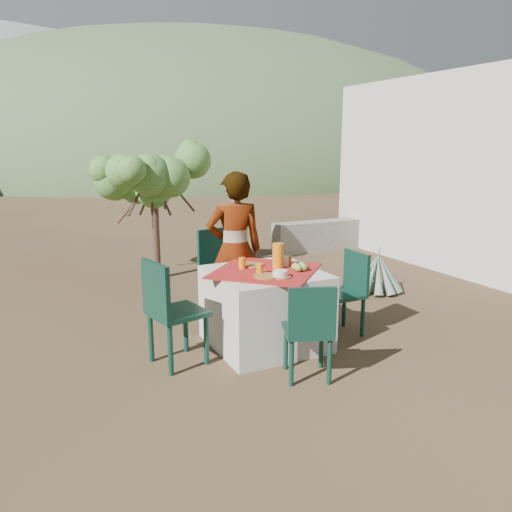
# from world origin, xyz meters

# --- Properties ---
(ground) EXTENTS (160.00, 160.00, 0.00)m
(ground) POSITION_xyz_m (0.00, 0.00, 0.00)
(ground) COLOR #382519
(ground) RESTS_ON ground
(table) EXTENTS (1.30, 1.30, 0.76)m
(table) POSITION_xyz_m (0.27, -0.15, 0.38)
(table) COLOR beige
(table) RESTS_ON ground
(chair_far) EXTENTS (0.54, 0.54, 0.99)m
(chair_far) POSITION_xyz_m (0.25, 0.94, 0.55)
(chair_far) COLOR black
(chair_far) RESTS_ON ground
(chair_near) EXTENTS (0.51, 0.51, 0.85)m
(chair_near) POSITION_xyz_m (0.24, -1.01, 0.47)
(chair_near) COLOR black
(chair_near) RESTS_ON ground
(chair_left) EXTENTS (0.53, 0.53, 0.97)m
(chair_left) POSITION_xyz_m (-0.71, -0.21, 0.54)
(chair_left) COLOR black
(chair_left) RESTS_ON ground
(chair_right) EXTENTS (0.40, 0.40, 0.87)m
(chair_right) POSITION_xyz_m (1.18, -0.24, 0.48)
(chair_right) COLOR black
(chair_right) RESTS_ON ground
(person) EXTENTS (0.68, 0.52, 1.68)m
(person) POSITION_xyz_m (0.24, 0.53, 0.84)
(person) COLOR #8C6651
(person) RESTS_ON ground
(shrub_tree) EXTENTS (1.49, 1.46, 1.75)m
(shrub_tree) POSITION_xyz_m (0.02, 2.82, 1.38)
(shrub_tree) COLOR #4B3225
(shrub_tree) RESTS_ON ground
(agave) EXTENTS (0.67, 0.69, 0.73)m
(agave) POSITION_xyz_m (2.46, 0.80, 0.25)
(agave) COLOR slate
(agave) RESTS_ON ground
(guesthouse) EXTENTS (3.20, 4.20, 3.00)m
(guesthouse) POSITION_xyz_m (5.60, 1.80, 1.50)
(guesthouse) COLOR beige
(guesthouse) RESTS_ON ground
(stone_wall) EXTENTS (2.60, 0.35, 0.55)m
(stone_wall) POSITION_xyz_m (3.60, 3.40, 0.28)
(stone_wall) COLOR gray
(stone_wall) RESTS_ON ground
(hill_near_right) EXTENTS (48.00, 48.00, 20.00)m
(hill_near_right) POSITION_xyz_m (12.00, 36.00, 0.00)
(hill_near_right) COLOR #34502D
(hill_near_right) RESTS_ON ground
(hill_far_right) EXTENTS (36.00, 36.00, 14.00)m
(hill_far_right) POSITION_xyz_m (28.00, 46.00, 0.00)
(hill_far_right) COLOR slate
(hill_far_right) RESTS_ON ground
(plate_far) EXTENTS (0.24, 0.24, 0.01)m
(plate_far) POSITION_xyz_m (0.23, 0.07, 0.77)
(plate_far) COLOR brown
(plate_far) RESTS_ON table
(plate_near) EXTENTS (0.25, 0.25, 0.01)m
(plate_near) POSITION_xyz_m (0.17, -0.38, 0.77)
(plate_near) COLOR brown
(plate_near) RESTS_ON table
(glass_far) EXTENTS (0.07, 0.07, 0.11)m
(glass_far) POSITION_xyz_m (0.09, 0.00, 0.82)
(glass_far) COLOR orange
(glass_far) RESTS_ON table
(glass_near) EXTENTS (0.06, 0.06, 0.10)m
(glass_near) POSITION_xyz_m (0.16, -0.25, 0.81)
(glass_near) COLOR orange
(glass_near) RESTS_ON table
(juice_pitcher) EXTENTS (0.11, 0.11, 0.25)m
(juice_pitcher) POSITION_xyz_m (0.42, -0.13, 0.88)
(juice_pitcher) COLOR orange
(juice_pitcher) RESTS_ON table
(bowl_plate) EXTENTS (0.20, 0.20, 0.01)m
(bowl_plate) POSITION_xyz_m (0.27, -0.44, 0.77)
(bowl_plate) COLOR brown
(bowl_plate) RESTS_ON table
(white_bowl) EXTENTS (0.14, 0.14, 0.05)m
(white_bowl) POSITION_xyz_m (0.27, -0.44, 0.80)
(white_bowl) COLOR silver
(white_bowl) RESTS_ON bowl_plate
(jar_left) EXTENTS (0.06, 0.06, 0.10)m
(jar_left) POSITION_xyz_m (0.57, -0.07, 0.81)
(jar_left) COLOR #BF5321
(jar_left) RESTS_ON table
(jar_right) EXTENTS (0.06, 0.06, 0.09)m
(jar_right) POSITION_xyz_m (0.59, 0.12, 0.81)
(jar_right) COLOR #BF5321
(jar_right) RESTS_ON table
(napkin_holder) EXTENTS (0.08, 0.05, 0.10)m
(napkin_holder) POSITION_xyz_m (0.51, -0.10, 0.81)
(napkin_holder) COLOR silver
(napkin_holder) RESTS_ON table
(fruit_cluster) EXTENTS (0.16, 0.14, 0.08)m
(fruit_cluster) POSITION_xyz_m (0.56, -0.32, 0.80)
(fruit_cluster) COLOR #6E9E39
(fruit_cluster) RESTS_ON table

